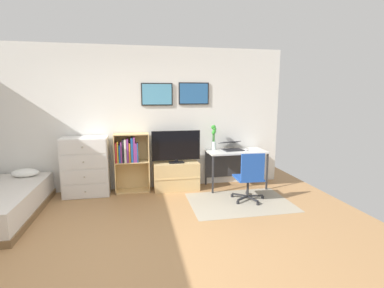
% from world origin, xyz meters
% --- Properties ---
extents(ground_plane, '(7.20, 7.20, 0.00)m').
position_xyz_m(ground_plane, '(0.00, 0.00, 0.00)').
color(ground_plane, '#A87A4C').
extents(wall_back_with_posters, '(6.12, 0.09, 2.70)m').
position_xyz_m(wall_back_with_posters, '(0.01, 2.43, 1.36)').
color(wall_back_with_posters, silver).
rests_on(wall_back_with_posters, ground_plane).
extents(area_rug, '(1.70, 1.20, 0.01)m').
position_xyz_m(area_rug, '(1.85, 1.27, 0.00)').
color(area_rug, '#9E937F').
rests_on(area_rug, ground_plane).
extents(dresser, '(0.80, 0.46, 1.07)m').
position_xyz_m(dresser, '(-0.75, 2.15, 0.53)').
color(dresser, silver).
rests_on(dresser, ground_plane).
extents(bookshelf, '(0.63, 0.30, 1.10)m').
position_xyz_m(bookshelf, '(0.03, 2.21, 0.66)').
color(bookshelf, tan).
rests_on(bookshelf, ground_plane).
extents(tv_stand, '(0.86, 0.41, 0.53)m').
position_xyz_m(tv_stand, '(0.89, 2.17, 0.27)').
color(tv_stand, tan).
rests_on(tv_stand, ground_plane).
extents(television, '(0.92, 0.16, 0.61)m').
position_xyz_m(television, '(0.89, 2.15, 0.84)').
color(television, black).
rests_on(television, tv_stand).
extents(desk, '(1.13, 0.60, 0.74)m').
position_xyz_m(desk, '(2.05, 2.15, 0.60)').
color(desk, silver).
rests_on(desk, ground_plane).
extents(office_chair, '(0.56, 0.58, 0.86)m').
position_xyz_m(office_chair, '(2.02, 1.27, 0.46)').
color(office_chair, '#232326').
rests_on(office_chair, ground_plane).
extents(laptop, '(0.43, 0.46, 0.17)m').
position_xyz_m(laptop, '(1.99, 2.18, 0.81)').
color(laptop, '#333338').
rests_on(laptop, desk).
extents(computer_mouse, '(0.06, 0.10, 0.03)m').
position_xyz_m(computer_mouse, '(2.25, 2.05, 0.76)').
color(computer_mouse, silver).
rests_on(computer_mouse, desk).
extents(bamboo_vase, '(0.10, 0.09, 0.49)m').
position_xyz_m(bamboo_vase, '(1.65, 2.24, 1.00)').
color(bamboo_vase, silver).
rests_on(bamboo_vase, desk).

